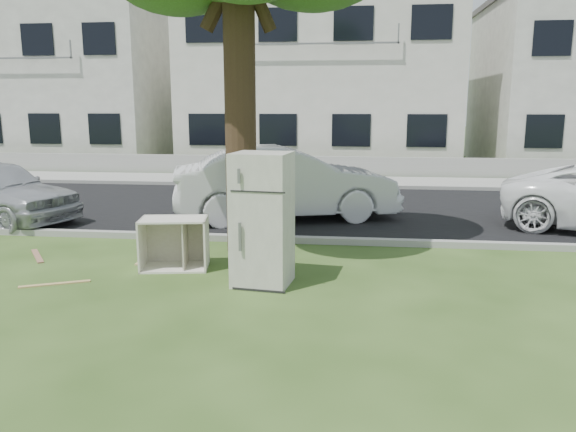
# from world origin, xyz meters

# --- Properties ---
(ground) EXTENTS (120.00, 120.00, 0.00)m
(ground) POSITION_xyz_m (0.00, 0.00, 0.00)
(ground) COLOR #2E4619
(road) EXTENTS (120.00, 7.00, 0.01)m
(road) POSITION_xyz_m (0.00, 6.00, 0.01)
(road) COLOR black
(road) RESTS_ON ground
(kerb_near) EXTENTS (120.00, 0.18, 0.12)m
(kerb_near) POSITION_xyz_m (0.00, 2.45, 0.00)
(kerb_near) COLOR gray
(kerb_near) RESTS_ON ground
(kerb_far) EXTENTS (120.00, 0.18, 0.12)m
(kerb_far) POSITION_xyz_m (0.00, 9.55, 0.00)
(kerb_far) COLOR gray
(kerb_far) RESTS_ON ground
(sidewalk) EXTENTS (120.00, 2.80, 0.01)m
(sidewalk) POSITION_xyz_m (0.00, 11.00, 0.01)
(sidewalk) COLOR gray
(sidewalk) RESTS_ON ground
(low_wall) EXTENTS (120.00, 0.15, 0.70)m
(low_wall) POSITION_xyz_m (0.00, 12.60, 0.35)
(low_wall) COLOR gray
(low_wall) RESTS_ON ground
(townhouse_left) EXTENTS (10.20, 8.16, 7.04)m
(townhouse_left) POSITION_xyz_m (-12.00, 17.50, 3.52)
(townhouse_left) COLOR silver
(townhouse_left) RESTS_ON ground
(townhouse_center) EXTENTS (11.22, 8.16, 7.44)m
(townhouse_center) POSITION_xyz_m (0.00, 17.50, 3.72)
(townhouse_center) COLOR silver
(townhouse_center) RESTS_ON ground
(fridge) EXTENTS (0.87, 0.82, 1.90)m
(fridge) POSITION_xyz_m (0.27, -0.03, 0.95)
(fridge) COLOR #B6B1A4
(fridge) RESTS_ON ground
(cabinet) EXTENTS (1.13, 0.81, 0.81)m
(cabinet) POSITION_xyz_m (-1.24, 0.58, 0.40)
(cabinet) COLOR silver
(cabinet) RESTS_ON ground
(plank_a) EXTENTS (0.91, 0.49, 0.02)m
(plank_a) POSITION_xyz_m (-2.71, -0.45, 0.01)
(plank_a) COLOR tan
(plank_a) RESTS_ON ground
(plank_b) EXTENTS (0.65, 0.82, 0.02)m
(plank_b) POSITION_xyz_m (-3.80, 0.94, 0.01)
(plank_b) COLOR #91654B
(plank_b) RESTS_ON ground
(plank_c) EXTENTS (0.13, 0.83, 0.02)m
(plank_c) POSITION_xyz_m (-1.92, 1.05, 0.01)
(plank_c) COLOR tan
(plank_c) RESTS_ON ground
(car_center) EXTENTS (5.25, 3.10, 1.63)m
(car_center) POSITION_xyz_m (0.02, 4.65, 0.82)
(car_center) COLOR silver
(car_center) RESTS_ON ground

